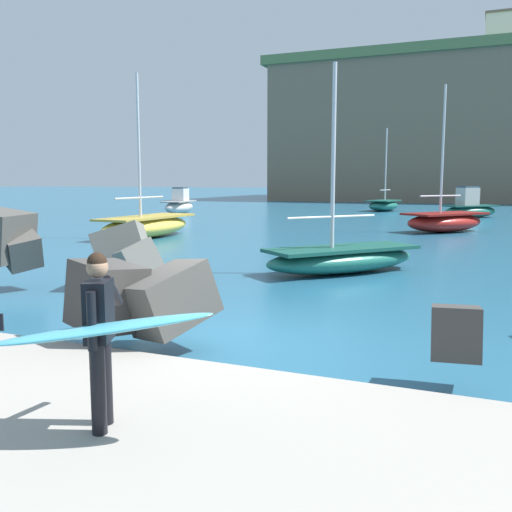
{
  "coord_description": "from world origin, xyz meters",
  "views": [
    {
      "loc": [
        4.01,
        -8.48,
        2.7
      ],
      "look_at": [
        0.26,
        0.5,
        1.4
      ],
      "focal_mm": 39.77,
      "sensor_mm": 36.0,
      "label": 1
    }
  ],
  "objects_px": {
    "surfer_with_board": "(100,330)",
    "boat_mid_centre": "(147,226)",
    "boat_mid_right": "(470,208)",
    "boat_far_left": "(383,205)",
    "station_building_west": "(503,37)",
    "boat_far_centre": "(342,258)",
    "boat_near_right": "(445,221)",
    "boat_near_centre": "(179,205)"
  },
  "relations": [
    {
      "from": "boat_mid_centre",
      "to": "boat_mid_right",
      "type": "relative_size",
      "value": 1.71
    },
    {
      "from": "boat_mid_centre",
      "to": "boat_far_centre",
      "type": "xyz_separation_m",
      "value": [
        11.17,
        -6.65,
        -0.12
      ]
    },
    {
      "from": "boat_near_centre",
      "to": "boat_near_right",
      "type": "height_order",
      "value": "boat_near_right"
    },
    {
      "from": "boat_mid_centre",
      "to": "boat_mid_right",
      "type": "xyz_separation_m",
      "value": [
        13.65,
        21.54,
        0.14
      ]
    },
    {
      "from": "surfer_with_board",
      "to": "boat_far_left",
      "type": "xyz_separation_m",
      "value": [
        -5.57,
        46.71,
        -0.73
      ]
    },
    {
      "from": "boat_near_right",
      "to": "station_building_west",
      "type": "xyz_separation_m",
      "value": [
        2.44,
        54.2,
        21.15
      ]
    },
    {
      "from": "boat_near_centre",
      "to": "boat_mid_right",
      "type": "xyz_separation_m",
      "value": [
        22.13,
        3.97,
        -0.01
      ]
    },
    {
      "from": "boat_far_left",
      "to": "station_building_west",
      "type": "bearing_deg",
      "value": 75.22
    },
    {
      "from": "boat_near_centre",
      "to": "boat_far_left",
      "type": "distance_m",
      "value": 18.1
    },
    {
      "from": "boat_near_centre",
      "to": "boat_mid_centre",
      "type": "xyz_separation_m",
      "value": [
        8.48,
        -17.57,
        -0.15
      ]
    },
    {
      "from": "boat_mid_centre",
      "to": "surfer_with_board",
      "type": "bearing_deg",
      "value": -57.6
    },
    {
      "from": "boat_near_right",
      "to": "boat_mid_centre",
      "type": "relative_size",
      "value": 1.0
    },
    {
      "from": "boat_near_right",
      "to": "boat_mid_right",
      "type": "relative_size",
      "value": 1.72
    },
    {
      "from": "boat_mid_right",
      "to": "boat_far_centre",
      "type": "bearing_deg",
      "value": -95.02
    },
    {
      "from": "boat_mid_right",
      "to": "station_building_west",
      "type": "height_order",
      "value": "station_building_west"
    },
    {
      "from": "boat_near_right",
      "to": "station_building_west",
      "type": "relative_size",
      "value": 1.25
    },
    {
      "from": "station_building_west",
      "to": "boat_mid_right",
      "type": "bearing_deg",
      "value": -92.33
    },
    {
      "from": "boat_mid_right",
      "to": "boat_far_left",
      "type": "distance_m",
      "value": 9.97
    },
    {
      "from": "boat_near_right",
      "to": "boat_far_centre",
      "type": "relative_size",
      "value": 1.26
    },
    {
      "from": "boat_mid_centre",
      "to": "station_building_west",
      "type": "xyz_separation_m",
      "value": [
        15.33,
        62.76,
        21.15
      ]
    },
    {
      "from": "boat_mid_centre",
      "to": "boat_far_centre",
      "type": "height_order",
      "value": "boat_mid_centre"
    },
    {
      "from": "boat_far_left",
      "to": "boat_far_centre",
      "type": "xyz_separation_m",
      "value": [
        4.97,
        -34.81,
        -0.11
      ]
    },
    {
      "from": "boat_near_right",
      "to": "boat_far_centre",
      "type": "bearing_deg",
      "value": -96.44
    },
    {
      "from": "boat_far_centre",
      "to": "station_building_west",
      "type": "height_order",
      "value": "station_building_west"
    },
    {
      "from": "boat_near_centre",
      "to": "boat_far_centre",
      "type": "height_order",
      "value": "boat_far_centre"
    },
    {
      "from": "station_building_west",
      "to": "boat_far_centre",
      "type": "bearing_deg",
      "value": -93.43
    },
    {
      "from": "boat_mid_centre",
      "to": "boat_far_centre",
      "type": "distance_m",
      "value": 13.0
    },
    {
      "from": "surfer_with_board",
      "to": "boat_near_centre",
      "type": "distance_m",
      "value": 41.42
    },
    {
      "from": "boat_mid_centre",
      "to": "station_building_west",
      "type": "relative_size",
      "value": 1.24
    },
    {
      "from": "boat_far_left",
      "to": "surfer_with_board",
      "type": "bearing_deg",
      "value": -83.19
    },
    {
      "from": "surfer_with_board",
      "to": "boat_mid_centre",
      "type": "xyz_separation_m",
      "value": [
        -11.78,
        18.55,
        -0.71
      ]
    },
    {
      "from": "boat_mid_centre",
      "to": "boat_far_left",
      "type": "xyz_separation_m",
      "value": [
        6.2,
        28.16,
        -0.01
      ]
    },
    {
      "from": "boat_near_right",
      "to": "boat_mid_right",
      "type": "distance_m",
      "value": 13.0
    },
    {
      "from": "boat_near_centre",
      "to": "boat_far_left",
      "type": "bearing_deg",
      "value": 35.79
    },
    {
      "from": "boat_mid_right",
      "to": "boat_far_left",
      "type": "height_order",
      "value": "boat_far_left"
    },
    {
      "from": "boat_far_centre",
      "to": "station_building_west",
      "type": "relative_size",
      "value": 0.98
    },
    {
      "from": "boat_mid_centre",
      "to": "boat_near_centre",
      "type": "bearing_deg",
      "value": 115.76
    },
    {
      "from": "boat_far_centre",
      "to": "boat_mid_right",
      "type": "bearing_deg",
      "value": 84.98
    },
    {
      "from": "boat_near_right",
      "to": "boat_far_centre",
      "type": "height_order",
      "value": "boat_near_right"
    },
    {
      "from": "boat_near_centre",
      "to": "boat_mid_right",
      "type": "height_order",
      "value": "boat_mid_right"
    },
    {
      "from": "boat_near_right",
      "to": "boat_far_left",
      "type": "distance_m",
      "value": 20.71
    },
    {
      "from": "surfer_with_board",
      "to": "boat_far_left",
      "type": "distance_m",
      "value": 47.05
    }
  ]
}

